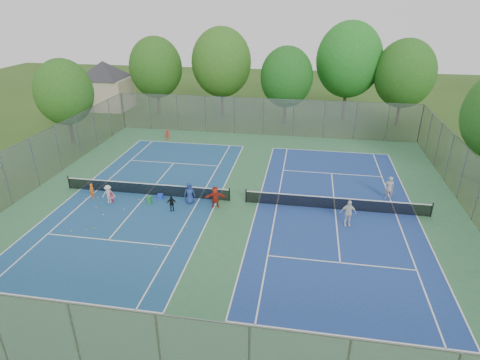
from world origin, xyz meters
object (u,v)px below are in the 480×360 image
at_px(net_left, 147,189).
at_px(net_right, 336,204).
at_px(instructor, 389,188).
at_px(ball_hopper, 149,200).
at_px(ball_crate, 160,196).

distance_m(net_left, net_right, 14.00).
bearing_deg(instructor, net_left, 9.15).
distance_m(net_right, ball_hopper, 13.34).
bearing_deg(net_left, instructor, 7.24).
relative_size(ball_crate, ball_hopper, 0.66).
distance_m(net_left, ball_hopper, 1.54).
bearing_deg(net_right, instructor, 30.17).
bearing_deg(ball_crate, ball_hopper, -117.85).
bearing_deg(ball_hopper, net_right, 5.80).
relative_size(net_right, ball_crate, 33.32).
bearing_deg(instructor, ball_crate, 11.13).
height_order(net_right, ball_hopper, net_right).
bearing_deg(instructor, ball_hopper, 13.81).
distance_m(net_right, instructor, 4.56).
distance_m(net_right, ball_crate, 12.80).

